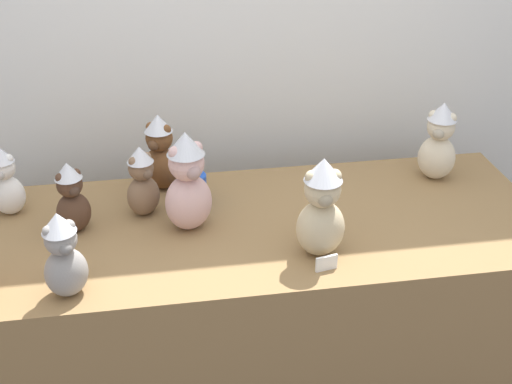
{
  "coord_description": "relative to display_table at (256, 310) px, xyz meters",
  "views": [
    {
      "loc": [
        -0.3,
        -1.6,
        1.95
      ],
      "look_at": [
        0.0,
        0.25,
        0.88
      ],
      "focal_mm": 46.0,
      "sensor_mm": 36.0,
      "label": 1
    }
  ],
  "objects": [
    {
      "name": "teddy_bear_sand",
      "position": [
        0.17,
        -0.21,
        0.54
      ],
      "size": [
        0.16,
        0.14,
        0.33
      ],
      "rotation": [
        0.0,
        0.0,
        -0.04
      ],
      "color": "#CCB78E",
      "rests_on": "display_table"
    },
    {
      "name": "wall_back",
      "position": [
        0.0,
        0.64,
        0.92
      ],
      "size": [
        7.0,
        0.08,
        2.6
      ],
      "primitive_type": "cube",
      "color": "white",
      "rests_on": "ground_plane"
    },
    {
      "name": "display_table",
      "position": [
        0.0,
        0.0,
        0.0
      ],
      "size": [
        1.99,
        0.77,
        0.76
      ],
      "primitive_type": "cube",
      "color": "olive",
      "rests_on": "ground_plane"
    },
    {
      "name": "teddy_bear_chestnut",
      "position": [
        -0.3,
        0.3,
        0.52
      ],
      "size": [
        0.17,
        0.16,
        0.29
      ],
      "rotation": [
        0.0,
        0.0,
        -0.54
      ],
      "color": "brown",
      "rests_on": "display_table"
    },
    {
      "name": "teddy_bear_cocoa",
      "position": [
        -0.6,
        0.05,
        0.5
      ],
      "size": [
        0.15,
        0.14,
        0.25
      ],
      "rotation": [
        0.0,
        0.0,
        0.49
      ],
      "color": "#4C3323",
      "rests_on": "display_table"
    },
    {
      "name": "party_cup_blue",
      "position": [
        -0.19,
        0.17,
        0.44
      ],
      "size": [
        0.08,
        0.08,
        0.11
      ],
      "primitive_type": "cylinder",
      "color": "blue",
      "rests_on": "display_table"
    },
    {
      "name": "name_card_front_middle",
      "position": [
        0.17,
        -0.3,
        0.41
      ],
      "size": [
        0.07,
        0.02,
        0.05
      ],
      "primitive_type": "cube",
      "rotation": [
        0.0,
        0.0,
        0.19
      ],
      "color": "white",
      "rests_on": "display_table"
    },
    {
      "name": "teddy_bear_mocha",
      "position": [
        -0.37,
        0.12,
        0.51
      ],
      "size": [
        0.15,
        0.15,
        0.26
      ],
      "rotation": [
        0.0,
        0.0,
        0.6
      ],
      "color": "#7F6047",
      "rests_on": "display_table"
    },
    {
      "name": "teddy_bear_ash",
      "position": [
        -0.59,
        -0.29,
        0.51
      ],
      "size": [
        0.15,
        0.14,
        0.27
      ],
      "rotation": [
        0.0,
        0.0,
        0.4
      ],
      "color": "gray",
      "rests_on": "display_table"
    },
    {
      "name": "teddy_bear_snow",
      "position": [
        -0.83,
        0.2,
        0.51
      ],
      "size": [
        0.13,
        0.11,
        0.26
      ],
      "rotation": [
        0.0,
        0.0,
        -0.13
      ],
      "color": "white",
      "rests_on": "display_table"
    },
    {
      "name": "teddy_bear_cream",
      "position": [
        0.72,
        0.21,
        0.53
      ],
      "size": [
        0.18,
        0.17,
        0.31
      ],
      "rotation": [
        0.0,
        0.0,
        -0.58
      ],
      "color": "beige",
      "rests_on": "display_table"
    },
    {
      "name": "teddy_bear_blush",
      "position": [
        -0.22,
        0.01,
        0.55
      ],
      "size": [
        0.2,
        0.18,
        0.35
      ],
      "rotation": [
        0.0,
        0.0,
        0.38
      ],
      "color": "beige",
      "rests_on": "display_table"
    }
  ]
}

